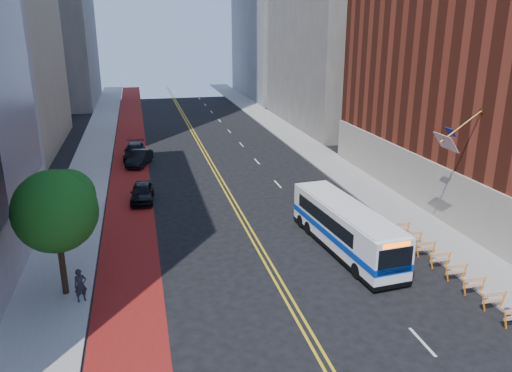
{
  "coord_description": "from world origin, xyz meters",
  "views": [
    {
      "loc": [
        -6.93,
        -18.94,
        13.6
      ],
      "look_at": [
        -0.53,
        8.0,
        4.64
      ],
      "focal_mm": 35.0,
      "sensor_mm": 36.0,
      "label": 1
    }
  ],
  "objects_px": {
    "car_c": "(135,152)",
    "pedestrian": "(80,285)",
    "street_tree": "(56,208)",
    "car_a": "(142,192)",
    "car_b": "(140,158)",
    "transit_bus": "(344,227)"
  },
  "relations": [
    {
      "from": "car_c",
      "to": "pedestrian",
      "type": "relative_size",
      "value": 3.12
    },
    {
      "from": "street_tree",
      "to": "car_a",
      "type": "xyz_separation_m",
      "value": [
        4.16,
        14.17,
        -4.16
      ]
    },
    {
      "from": "car_a",
      "to": "pedestrian",
      "type": "relative_size",
      "value": 2.5
    },
    {
      "from": "car_b",
      "to": "pedestrian",
      "type": "bearing_deg",
      "value": -79.48
    },
    {
      "from": "transit_bus",
      "to": "car_a",
      "type": "relative_size",
      "value": 2.53
    },
    {
      "from": "transit_bus",
      "to": "car_c",
      "type": "xyz_separation_m",
      "value": [
        -12.72,
        26.11,
        -0.77
      ]
    },
    {
      "from": "car_b",
      "to": "pedestrian",
      "type": "distance_m",
      "value": 26.59
    },
    {
      "from": "pedestrian",
      "to": "car_c",
      "type": "bearing_deg",
      "value": 63.05
    },
    {
      "from": "car_a",
      "to": "car_c",
      "type": "distance_m",
      "value": 13.82
    },
    {
      "from": "transit_bus",
      "to": "car_a",
      "type": "height_order",
      "value": "transit_bus"
    },
    {
      "from": "street_tree",
      "to": "car_c",
      "type": "xyz_separation_m",
      "value": [
        3.67,
        27.98,
        -4.11
      ]
    },
    {
      "from": "street_tree",
      "to": "pedestrian",
      "type": "relative_size",
      "value": 3.81
    },
    {
      "from": "pedestrian",
      "to": "street_tree",
      "type": "bearing_deg",
      "value": 107.02
    },
    {
      "from": "street_tree",
      "to": "car_a",
      "type": "height_order",
      "value": "street_tree"
    },
    {
      "from": "car_b",
      "to": "car_a",
      "type": "bearing_deg",
      "value": -72.2
    },
    {
      "from": "car_c",
      "to": "car_b",
      "type": "bearing_deg",
      "value": -77.85
    },
    {
      "from": "street_tree",
      "to": "transit_bus",
      "type": "height_order",
      "value": "street_tree"
    },
    {
      "from": "transit_bus",
      "to": "car_b",
      "type": "distance_m",
      "value": 26.48
    },
    {
      "from": "street_tree",
      "to": "car_c",
      "type": "height_order",
      "value": "street_tree"
    },
    {
      "from": "car_c",
      "to": "street_tree",
      "type": "bearing_deg",
      "value": -95.0
    },
    {
      "from": "car_a",
      "to": "street_tree",
      "type": "bearing_deg",
      "value": -102.21
    },
    {
      "from": "transit_bus",
      "to": "pedestrian",
      "type": "bearing_deg",
      "value": -174.41
    }
  ]
}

